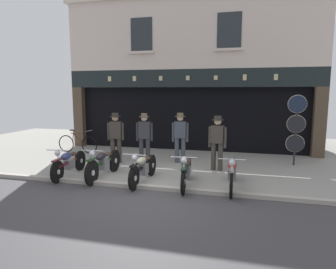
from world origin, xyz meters
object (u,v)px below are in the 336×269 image
at_px(motorcycle_left, 69,162).
at_px(advert_board_far, 109,105).
at_px(salesman_left, 116,135).
at_px(salesman_right, 180,135).
at_px(motorcycle_center_left, 104,163).
at_px(shopkeeper_center, 144,136).
at_px(advert_board_near, 135,104).
at_px(motorcycle_center_right, 186,170).
at_px(motorcycle_right, 232,172).
at_px(tyre_sign_pole, 296,125).
at_px(leaning_bicycle, 77,143).
at_px(assistant_far_right, 217,140).
at_px(motorcycle_center, 143,167).

relative_size(motorcycle_left, advert_board_far, 1.83).
xyz_separation_m(salesman_left, salesman_right, (2.12, 0.56, -0.01)).
relative_size(salesman_left, salesman_right, 1.00).
height_order(motorcycle_left, motorcycle_center_left, motorcycle_center_left).
distance_m(shopkeeper_center, advert_board_near, 3.20).
height_order(motorcycle_center_right, advert_board_far, advert_board_far).
bearing_deg(salesman_left, motorcycle_right, 141.44).
bearing_deg(motorcycle_center_right, salesman_right, -79.27).
xyz_separation_m(tyre_sign_pole, leaning_bicycle, (-8.10, 0.11, -0.98)).
relative_size(motorcycle_left, shopkeeper_center, 1.14).
relative_size(salesman_left, shopkeeper_center, 1.01).
bearing_deg(motorcycle_right, assistant_far_right, -74.22).
height_order(motorcycle_left, advert_board_far, advert_board_far).
bearing_deg(shopkeeper_center, advert_board_far, -59.42).
bearing_deg(motorcycle_left, salesman_left, -112.63).
distance_m(salesman_left, salesman_right, 2.19).
bearing_deg(salesman_left, advert_board_far, -75.07).
relative_size(salesman_right, tyre_sign_pole, 0.74).
bearing_deg(tyre_sign_pole, motorcycle_center_right, -134.78).
bearing_deg(leaning_bicycle, advert_board_near, 134.01).
height_order(advert_board_far, leaning_bicycle, advert_board_far).
bearing_deg(assistant_far_right, salesman_left, 6.54).
bearing_deg(leaning_bicycle, shopkeeper_center, 73.57).
distance_m(assistant_far_right, leaning_bicycle, 5.88).
relative_size(assistant_far_right, advert_board_near, 1.85).
bearing_deg(advert_board_near, leaning_bicycle, -138.16).
bearing_deg(advert_board_far, salesman_left, -61.34).
height_order(assistant_far_right, leaning_bicycle, assistant_far_right).
bearing_deg(shopkeeper_center, motorcycle_center, 95.22).
bearing_deg(motorcycle_right, shopkeeper_center, -35.46).
height_order(salesman_right, assistant_far_right, salesman_right).
bearing_deg(salesman_right, salesman_left, 6.06).
distance_m(salesman_right, advert_board_far, 4.47).
xyz_separation_m(motorcycle_right, shopkeeper_center, (-3.00, 2.01, 0.53)).
distance_m(motorcycle_left, leaning_bicycle, 3.52).
xyz_separation_m(motorcycle_center, advert_board_near, (-2.02, 4.82, 1.49)).
distance_m(assistant_far_right, advert_board_near, 4.99).
distance_m(shopkeeper_center, assistant_far_right, 2.49).
bearing_deg(shopkeeper_center, advert_board_near, -76.12).
relative_size(tyre_sign_pole, advert_board_near, 2.54).
bearing_deg(advert_board_far, tyre_sign_pole, -13.34).
height_order(shopkeeper_center, leaning_bicycle, shopkeeper_center).
distance_m(motorcycle_left, tyre_sign_pole, 7.22).
xyz_separation_m(motorcycle_center_left, motorcycle_center_right, (2.40, -0.14, -0.02)).
bearing_deg(shopkeeper_center, motorcycle_right, 133.70).
bearing_deg(motorcycle_left, advert_board_far, -82.92).
relative_size(motorcycle_center_left, tyre_sign_pole, 0.91).
distance_m(motorcycle_center, leaning_bicycle, 5.00).
relative_size(motorcycle_center_right, motorcycle_right, 0.94).
bearing_deg(motorcycle_center_left, salesman_left, -77.18).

